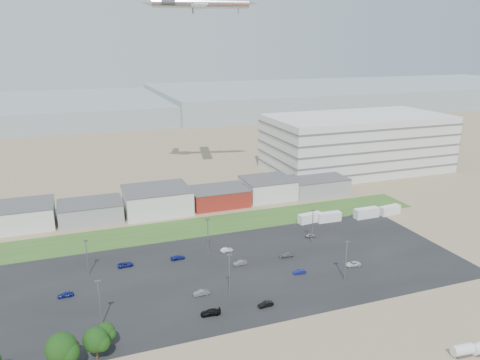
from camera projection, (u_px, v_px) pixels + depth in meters
name	position (u px, v px, depth m)	size (l,w,h in m)	color
ground	(246.00, 315.00, 100.24)	(700.00, 700.00, 0.00)	#7E6C50
parking_lot	(237.00, 270.00, 119.90)	(120.00, 50.00, 0.01)	black
grass_strip	(187.00, 228.00, 147.06)	(160.00, 16.00, 0.02)	#345821
hills_backdrop	(158.00, 106.00, 395.86)	(700.00, 200.00, 9.00)	gray
building_row	(124.00, 204.00, 157.42)	(170.00, 20.00, 8.00)	silver
parking_garage	(357.00, 143.00, 212.05)	(80.00, 40.00, 25.00)	silver
storage_tank_nw	(463.00, 350.00, 86.94)	(4.12, 2.06, 2.47)	silver
storage_tank_ne	(480.00, 347.00, 87.71)	(4.04, 2.02, 2.42)	silver
box_trailer_a	(310.00, 218.00, 151.67)	(8.03, 2.51, 3.01)	silver
box_trailer_b	(329.00, 217.00, 152.46)	(8.03, 2.51, 3.01)	silver
box_trailer_c	(366.00, 213.00, 155.80)	(8.65, 2.70, 3.24)	silver
box_trailer_d	(390.00, 210.00, 158.87)	(7.88, 2.46, 2.96)	silver
tree_mid	(62.00, 351.00, 81.41)	(5.94, 5.94, 8.90)	black
tree_right	(96.00, 342.00, 85.10)	(4.97, 4.97, 7.46)	black
tree_near	(106.00, 334.00, 89.01)	(3.85, 3.85, 5.77)	black
lightpole_front_l	(100.00, 303.00, 95.01)	(1.21, 0.51, 10.33)	slate
lightpole_front_m	(229.00, 275.00, 106.40)	(1.22, 0.51, 10.38)	slate
lightpole_front_r	(346.00, 261.00, 113.82)	(1.20, 0.50, 10.16)	slate
lightpole_back_l	(87.00, 257.00, 116.44)	(1.10, 0.46, 9.39)	slate
lightpole_back_m	(208.00, 237.00, 127.34)	(1.24, 0.52, 10.55)	slate
lightpole_back_r	(312.00, 226.00, 135.11)	(1.19, 0.50, 10.13)	slate
airliner	(201.00, 3.00, 171.86)	(43.66, 29.77, 12.90)	silver
parked_car_0	(353.00, 264.00, 122.18)	(1.85, 4.01, 1.11)	silver
parked_car_1	(300.00, 272.00, 118.03)	(1.15, 3.30, 1.09)	navy
parked_car_3	(211.00, 312.00, 100.09)	(1.77, 4.37, 1.27)	black
parked_car_4	(201.00, 293.00, 108.02)	(1.31, 3.77, 1.24)	#595B5E
parked_car_5	(65.00, 295.00, 107.21)	(1.41, 3.51, 1.20)	navy
parked_car_6	(178.00, 258.00, 125.80)	(1.57, 3.85, 1.12)	navy
parked_car_7	(240.00, 263.00, 122.72)	(1.26, 3.60, 1.19)	#595B5E
parked_car_8	(310.00, 236.00, 140.18)	(1.28, 3.19, 1.09)	#A5A5AA
parked_car_9	(125.00, 265.00, 121.77)	(1.89, 4.10, 1.14)	navy
parked_car_10	(68.00, 344.00, 89.81)	(1.58, 3.89, 1.13)	maroon
parked_car_11	(227.00, 250.00, 130.51)	(1.21, 3.46, 1.14)	silver
parked_car_12	(286.00, 255.00, 127.21)	(1.65, 4.05, 1.18)	#595B5E
parked_car_13	(266.00, 304.00, 103.27)	(1.24, 3.55, 1.17)	black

